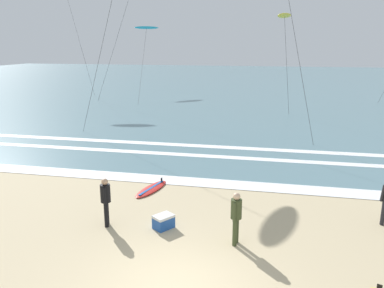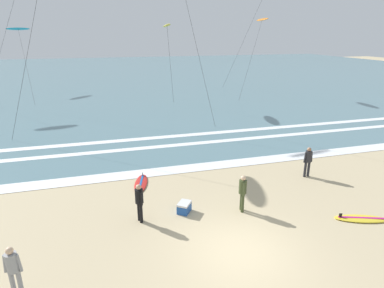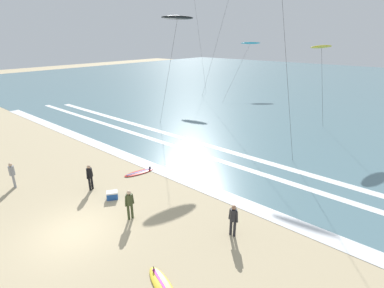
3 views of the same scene
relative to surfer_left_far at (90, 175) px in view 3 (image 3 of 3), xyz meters
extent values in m
plane|color=tan|center=(2.98, -2.80, -0.96)|extent=(160.00, 160.00, 0.00)
cube|color=slate|center=(2.98, 49.15, -0.95)|extent=(140.00, 90.00, 0.01)
cube|color=white|center=(2.25, 4.55, -0.94)|extent=(54.22, 1.07, 0.01)
cube|color=white|center=(1.60, 8.52, -0.94)|extent=(52.68, 0.58, 0.01)
cube|color=white|center=(4.34, 10.47, -0.94)|extent=(55.27, 0.66, 0.01)
cylinder|color=black|center=(0.03, -0.10, -0.55)|extent=(0.13, 0.13, 0.82)
cylinder|color=black|center=(-0.03, 0.10, -0.55)|extent=(0.13, 0.13, 0.82)
cylinder|color=black|center=(0.00, 0.00, 0.15)|extent=(0.32, 0.32, 0.58)
cylinder|color=black|center=(0.06, -0.18, 0.13)|extent=(0.13, 0.15, 0.56)
cylinder|color=black|center=(-0.06, 0.18, 0.13)|extent=(0.13, 0.15, 0.56)
sphere|color=tan|center=(0.00, 0.00, 0.54)|extent=(0.21, 0.21, 0.21)
cylinder|color=#232328|center=(8.70, 1.89, -0.55)|extent=(0.13, 0.13, 0.82)
cylinder|color=#232328|center=(8.90, 1.89, -0.55)|extent=(0.13, 0.13, 0.82)
cylinder|color=#232328|center=(8.80, 1.89, 0.15)|extent=(0.32, 0.32, 0.58)
cylinder|color=#232328|center=(8.62, 1.89, 0.13)|extent=(0.13, 0.09, 0.56)
cylinder|color=#232328|center=(8.99, 1.89, 0.13)|extent=(0.13, 0.09, 0.56)
sphere|color=#9E7051|center=(8.80, 1.89, 0.54)|extent=(0.21, 0.21, 0.21)
cylinder|color=gray|center=(-3.91, -2.85, -0.55)|extent=(0.13, 0.13, 0.82)
cylinder|color=gray|center=(-3.72, -2.89, -0.55)|extent=(0.13, 0.13, 0.82)
cylinder|color=gray|center=(-3.82, -2.87, 0.15)|extent=(0.32, 0.32, 0.58)
cylinder|color=gray|center=(-4.00, -2.83, 0.13)|extent=(0.15, 0.11, 0.56)
cylinder|color=gray|center=(-3.63, -2.90, 0.13)|extent=(0.15, 0.11, 0.56)
sphere|color=#DBB28E|center=(-3.82, -2.87, 0.54)|extent=(0.21, 0.21, 0.21)
cylinder|color=#384223|center=(4.16, -0.45, -0.55)|extent=(0.13, 0.13, 0.82)
cylinder|color=#384223|center=(4.19, -0.25, -0.55)|extent=(0.13, 0.13, 0.82)
cylinder|color=#384223|center=(4.18, -0.35, 0.15)|extent=(0.32, 0.32, 0.58)
cylinder|color=#384223|center=(4.14, -0.53, 0.13)|extent=(0.11, 0.15, 0.56)
cylinder|color=#384223|center=(4.21, -0.16, 0.13)|extent=(0.11, 0.15, 0.56)
sphere|color=#DBB28E|center=(4.18, -0.35, 0.54)|extent=(0.21, 0.21, 0.21)
ellipsoid|color=yellow|center=(8.49, -2.28, -0.91)|extent=(2.18, 1.27, 0.09)
cube|color=#BF198C|center=(8.49, -2.28, -0.86)|extent=(1.71, 0.70, 0.01)
cube|color=black|center=(7.71, -2.01, -0.79)|extent=(0.12, 0.06, 0.16)
ellipsoid|color=red|center=(0.44, 3.31, -0.91)|extent=(1.08, 2.18, 0.09)
cube|color=#1959B2|center=(0.44, 3.31, -0.86)|extent=(0.52, 1.76, 0.01)
cube|color=black|center=(0.63, 4.11, -0.79)|extent=(0.04, 0.12, 0.16)
ellipsoid|color=#23A8C6|center=(-10.38, 35.92, 6.60)|extent=(2.85, 2.77, 0.43)
cylinder|color=#333333|center=(-9.05, 30.27, 2.82)|extent=(2.68, 11.31, 7.58)
ellipsoid|color=black|center=(-3.96, 12.04, 9.17)|extent=(1.59, 3.29, 0.43)
cylinder|color=#333333|center=(-5.65, 12.36, 4.11)|extent=(3.39, 0.66, 10.14)
ellipsoid|color=yellow|center=(5.53, 20.86, 6.79)|extent=(1.51, 3.29, 0.43)
cylinder|color=#333333|center=(5.94, 21.58, 2.92)|extent=(0.85, 1.48, 7.75)
cylinder|color=#333333|center=(-17.83, 31.95, 7.62)|extent=(5.61, 2.95, 17.16)
cylinder|color=#333333|center=(-8.73, 24.69, 7.50)|extent=(8.12, 3.81, 16.93)
cylinder|color=#333333|center=(5.39, 12.92, 8.00)|extent=(4.15, 1.70, 17.91)
cube|color=#1E4C9E|center=(1.84, 0.20, -0.78)|extent=(0.71, 0.74, 0.36)
cube|color=silver|center=(1.84, 0.20, -0.56)|extent=(0.72, 0.76, 0.08)
camera|label=1|loc=(5.07, -10.70, 4.74)|focal=36.40mm
camera|label=2|loc=(-1.05, -11.21, 6.08)|focal=30.18mm
camera|label=3|loc=(14.67, -7.84, 7.73)|focal=27.30mm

